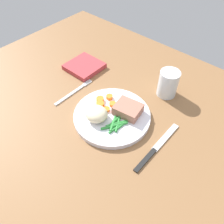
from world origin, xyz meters
The scene contains 10 objects.
dining_table centered at (0.00, 0.00, 1.00)cm, with size 120.00×90.00×2.00cm.
dinner_plate centered at (2.34, -1.83, 2.80)cm, with size 23.80×23.80×1.60cm, color white.
meat_portion centered at (5.56, 1.92, 5.10)cm, with size 7.86×6.56×3.00cm, color #A86B56.
mashed_potatoes centered at (0.20, -6.11, 5.58)cm, with size 6.78×6.44×3.95cm, color beige.
carrot_slices centered at (-2.75, -0.20, 4.16)cm, with size 6.93×6.77×1.25cm.
green_beans centered at (5.99, -4.06, 3.97)cm, with size 4.92×9.47×0.83cm.
fork centered at (-15.23, -2.09, 2.20)cm, with size 1.44×16.60×0.40cm.
knife centered at (19.10, -2.12, 2.20)cm, with size 1.70×20.50×0.64cm.
water_glass centered at (9.01, 18.71, 5.88)cm, with size 6.57×6.57×9.14cm.
napkin centered at (-22.44, 10.09, 2.90)cm, with size 12.29×12.26×1.80cm, color #B2383D.
Camera 1 is at (32.90, -36.44, 55.63)cm, focal length 36.22 mm.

